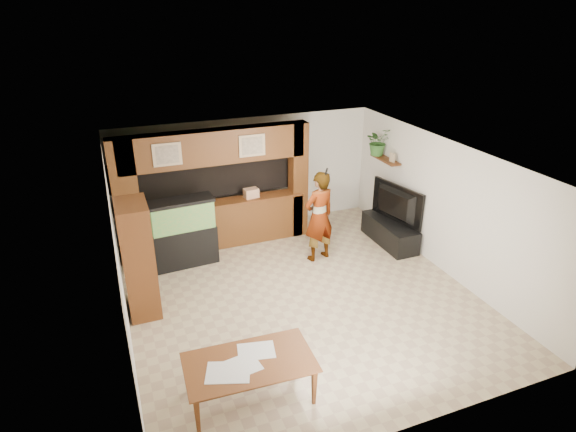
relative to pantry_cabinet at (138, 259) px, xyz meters
name	(u,v)px	position (x,y,z in m)	size (l,w,h in m)	color
floor	(301,295)	(2.70, -0.60, -1.01)	(6.50, 6.50, 0.00)	tan
ceiling	(302,159)	(2.70, -0.60, 1.59)	(6.50, 6.50, 0.00)	white
wall_back	(247,174)	(2.70, 2.65, 0.29)	(6.00, 6.00, 0.00)	silver
wall_left	(119,264)	(-0.30, -0.60, 0.29)	(6.50, 6.50, 0.00)	silver
wall_right	(445,207)	(5.70, -0.60, 0.29)	(6.50, 6.50, 0.00)	silver
partition	(212,188)	(1.75, 2.04, 0.31)	(4.20, 0.99, 2.60)	brown
wall_clock	(112,203)	(-0.27, 0.40, 0.89)	(0.05, 0.25, 0.25)	black
wall_shelf	(385,159)	(5.55, 1.35, 0.69)	(0.25, 0.90, 0.04)	brown
pantry_cabinet	(138,259)	(0.00, 0.00, 0.00)	(0.50, 0.82, 2.01)	brown
trash_can	(145,303)	(0.00, -0.25, -0.71)	(0.32, 0.32, 0.59)	#B2B2B7
aquarium	(183,233)	(0.97, 1.35, -0.31)	(1.28, 0.48, 1.41)	black
tv_stand	(390,232)	(5.35, 0.63, -0.75)	(0.56, 1.53, 0.51)	black
television	(392,204)	(5.35, 0.63, -0.08)	(1.43, 0.19, 0.82)	black
photo_frame	(392,158)	(5.55, 1.09, 0.81)	(0.03, 0.15, 0.19)	tan
potted_plant	(378,141)	(5.52, 1.66, 1.03)	(0.57, 0.49, 0.63)	#306428
person	(319,217)	(3.58, 0.57, -0.05)	(0.70, 0.46, 1.91)	tan
microphone	(326,172)	(3.63, 0.41, 0.95)	(0.04, 0.04, 0.17)	black
dining_table	(251,381)	(1.11, -2.65, -0.71)	(1.71, 0.95, 0.60)	brown
newspaper_a	(228,372)	(0.80, -2.71, -0.40)	(0.56, 0.41, 0.01)	silver
newspaper_b	(239,367)	(0.96, -2.67, -0.40)	(0.54, 0.39, 0.01)	silver
newspaper_c	(256,351)	(1.26, -2.45, -0.40)	(0.50, 0.36, 0.01)	silver
counter_box	(251,193)	(2.55, 1.85, 0.14)	(0.30, 0.20, 0.20)	tan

